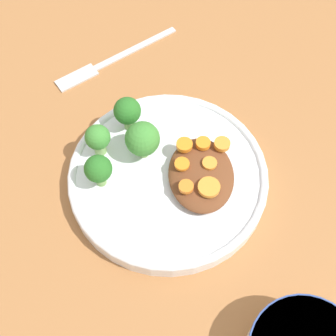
% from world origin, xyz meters
% --- Properties ---
extents(ground_plane, '(4.00, 4.00, 0.00)m').
position_xyz_m(ground_plane, '(0.00, 0.00, 0.00)').
color(ground_plane, '#9E6638').
extents(plate, '(0.25, 0.25, 0.03)m').
position_xyz_m(plate, '(0.00, 0.00, 0.01)').
color(plate, white).
rests_on(plate, ground_plane).
extents(stew_mound, '(0.11, 0.08, 0.02)m').
position_xyz_m(stew_mound, '(-0.01, -0.04, 0.03)').
color(stew_mound, brown).
rests_on(stew_mound, plate).
extents(broccoli_floret_0, '(0.04, 0.04, 0.06)m').
position_xyz_m(broccoli_floret_0, '(0.03, 0.03, 0.06)').
color(broccoli_floret_0, '#7FA85B').
rests_on(broccoli_floret_0, plate).
extents(broccoli_floret_1, '(0.04, 0.04, 0.05)m').
position_xyz_m(broccoli_floret_1, '(0.08, 0.05, 0.05)').
color(broccoli_floret_1, '#759E51').
rests_on(broccoli_floret_1, plate).
extents(broccoli_floret_2, '(0.03, 0.03, 0.05)m').
position_xyz_m(broccoli_floret_2, '(-0.01, 0.08, 0.05)').
color(broccoli_floret_2, '#759E51').
rests_on(broccoli_floret_2, plate).
extents(broccoli_floret_3, '(0.03, 0.03, 0.05)m').
position_xyz_m(broccoli_floret_3, '(0.04, 0.09, 0.05)').
color(broccoli_floret_3, '#7FA85B').
rests_on(broccoli_floret_3, plate).
extents(carrot_slice_0, '(0.02, 0.02, 0.01)m').
position_xyz_m(carrot_slice_0, '(0.03, -0.07, 0.05)').
color(carrot_slice_0, orange).
rests_on(carrot_slice_0, stew_mound).
extents(carrot_slice_1, '(0.03, 0.03, 0.01)m').
position_xyz_m(carrot_slice_1, '(-0.03, -0.05, 0.05)').
color(carrot_slice_1, orange).
rests_on(carrot_slice_1, stew_mound).
extents(carrot_slice_2, '(0.02, 0.02, 0.00)m').
position_xyz_m(carrot_slice_2, '(-0.00, -0.02, 0.04)').
color(carrot_slice_2, orange).
rests_on(carrot_slice_2, stew_mound).
extents(carrot_slice_3, '(0.02, 0.02, 0.00)m').
position_xyz_m(carrot_slice_3, '(0.00, -0.05, 0.04)').
color(carrot_slice_3, orange).
rests_on(carrot_slice_3, stew_mound).
extents(carrot_slice_4, '(0.02, 0.02, 0.01)m').
position_xyz_m(carrot_slice_4, '(-0.03, -0.02, 0.05)').
color(carrot_slice_4, orange).
rests_on(carrot_slice_4, stew_mound).
extents(carrot_slice_5, '(0.02, 0.02, 0.01)m').
position_xyz_m(carrot_slice_5, '(0.03, -0.02, 0.05)').
color(carrot_slice_5, orange).
rests_on(carrot_slice_5, stew_mound).
extents(carrot_slice_6, '(0.02, 0.02, 0.01)m').
position_xyz_m(carrot_slice_6, '(0.03, -0.05, 0.05)').
color(carrot_slice_6, orange).
rests_on(carrot_slice_6, stew_mound).
extents(fork, '(0.13, 0.19, 0.01)m').
position_xyz_m(fork, '(0.21, 0.09, 0.00)').
color(fork, silver).
rests_on(fork, ground_plane).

